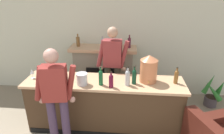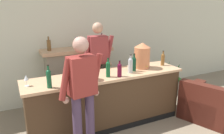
{
  "view_description": "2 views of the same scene",
  "coord_description": "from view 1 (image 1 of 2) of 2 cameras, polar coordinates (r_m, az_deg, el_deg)",
  "views": [
    {
      "loc": [
        0.45,
        -0.79,
        2.57
      ],
      "look_at": [
        0.15,
        2.48,
        1.18
      ],
      "focal_mm": 32.0,
      "sensor_mm": 36.0,
      "label": 1
    },
    {
      "loc": [
        -1.46,
        -0.96,
        2.15
      ],
      "look_at": [
        0.25,
        2.58,
        1.01
      ],
      "focal_mm": 35.0,
      "sensor_mm": 36.0,
      "label": 2
    }
  ],
  "objects": [
    {
      "name": "wine_glass_mid_counter",
      "position": [
        3.54,
        -13.64,
        -2.14
      ],
      "size": [
        0.07,
        0.07,
        0.19
      ],
      "color": "silver",
      "rests_on": "bar_counter"
    },
    {
      "name": "wine_bottle_cabernet_heavy",
      "position": [
        3.26,
        -0.26,
        -3.81
      ],
      "size": [
        0.07,
        0.07,
        0.28
      ],
      "color": "#550D24",
      "rests_on": "bar_counter"
    },
    {
      "name": "fireplace_stone",
      "position": [
        4.75,
        -2.39,
        -1.24
      ],
      "size": [
        1.5,
        0.52,
        1.53
      ],
      "color": "gray",
      "rests_on": "ground_plane"
    },
    {
      "name": "copper_dispenser",
      "position": [
        3.46,
        10.44,
        -0.4
      ],
      "size": [
        0.3,
        0.34,
        0.48
      ],
      "color": "#C37147",
      "rests_on": "bar_counter"
    },
    {
      "name": "wine_bottle_chardonnay_pale",
      "position": [
        3.33,
        -3.24,
        -2.85
      ],
      "size": [
        0.07,
        0.07,
        0.33
      ],
      "color": "#125129",
      "rests_on": "bar_counter"
    },
    {
      "name": "potted_plant_corner",
      "position": [
        4.99,
        26.77,
        -6.82
      ],
      "size": [
        0.48,
        0.5,
        0.71
      ],
      "color": "#484046",
      "rests_on": "ground_plane"
    },
    {
      "name": "ice_bucket_steel",
      "position": [
        3.4,
        -8.57,
        -3.4
      ],
      "size": [
        0.19,
        0.19,
        0.2
      ],
      "color": "silver",
      "rests_on": "bar_counter"
    },
    {
      "name": "wine_bottle_port_short",
      "position": [
        3.56,
        17.88,
        -2.52
      ],
      "size": [
        0.07,
        0.07,
        0.29
      ],
      "color": "brown",
      "rests_on": "bar_counter"
    },
    {
      "name": "wine_bottle_rose_blush",
      "position": [
        3.33,
        4.46,
        -2.88
      ],
      "size": [
        0.08,
        0.08,
        0.33
      ],
      "color": "#A7ABAE",
      "rests_on": "bar_counter"
    },
    {
      "name": "bar_counter",
      "position": [
        3.76,
        -2.22,
        -10.65
      ],
      "size": [
        2.82,
        0.67,
        0.98
      ],
      "color": "#412C1A",
      "rests_on": "ground_plane"
    },
    {
      "name": "wine_glass_near_bucket",
      "position": [
        3.84,
        -21.89,
        -1.3
      ],
      "size": [
        0.07,
        0.07,
        0.17
      ],
      "color": "silver",
      "rests_on": "bar_counter"
    },
    {
      "name": "person_customer",
      "position": [
        3.14,
        -15.61,
        -8.6
      ],
      "size": [
        0.65,
        0.34,
        1.75
      ],
      "color": "#412F46",
      "rests_on": "ground_plane"
    },
    {
      "name": "wall_back_panel",
      "position": [
        4.73,
        -0.33,
        8.28
      ],
      "size": [
        12.0,
        0.07,
        2.75
      ],
      "color": "beige",
      "rests_on": "ground_plane"
    },
    {
      "name": "wine_bottle_riesling_slim",
      "position": [
        3.53,
        -19.22,
        -2.51
      ],
      "size": [
        0.07,
        0.07,
        0.34
      ],
      "color": "#155230",
      "rests_on": "bar_counter"
    },
    {
      "name": "person_bartender",
      "position": [
        4.04,
        0.16,
        0.19
      ],
      "size": [
        0.66,
        0.31,
        1.81
      ],
      "color": "#433F2F",
      "rests_on": "ground_plane"
    },
    {
      "name": "wine_bottle_burgundy_dark",
      "position": [
        3.38,
        6.37,
        -2.56
      ],
      "size": [
        0.08,
        0.08,
        0.32
      ],
      "color": "#0F3721",
      "rests_on": "bar_counter"
    }
  ]
}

